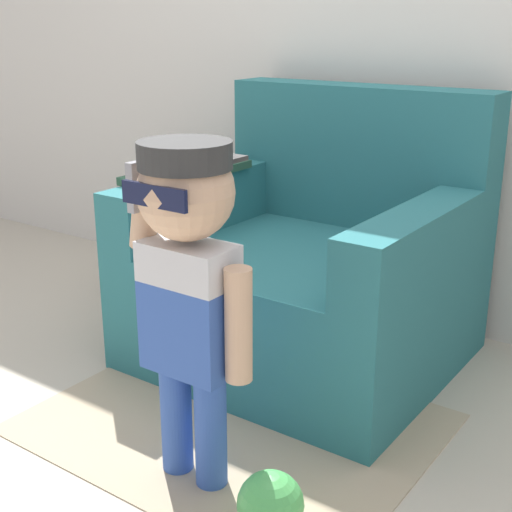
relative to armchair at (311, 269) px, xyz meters
The scene contains 7 objects.
ground_plane 0.39m from the armchair, 94.89° to the right, with size 10.00×10.00×0.00m, color #BCB29E.
wall_back 1.10m from the armchair, 91.78° to the left, with size 10.00×0.05×2.60m.
armchair is the anchor object (origin of this frame).
person_child 0.94m from the armchair, 79.80° to the right, with size 0.39×0.29×0.95m.
side_table 0.85m from the armchair, behind, with size 0.37×0.37×0.49m.
rug 0.69m from the armchair, 82.43° to the right, with size 1.21×0.97×0.01m.
toy_ball 1.09m from the armchair, 63.93° to the right, with size 0.17×0.17×0.17m.
Camera 1 is at (1.32, -1.99, 1.23)m, focal length 50.00 mm.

